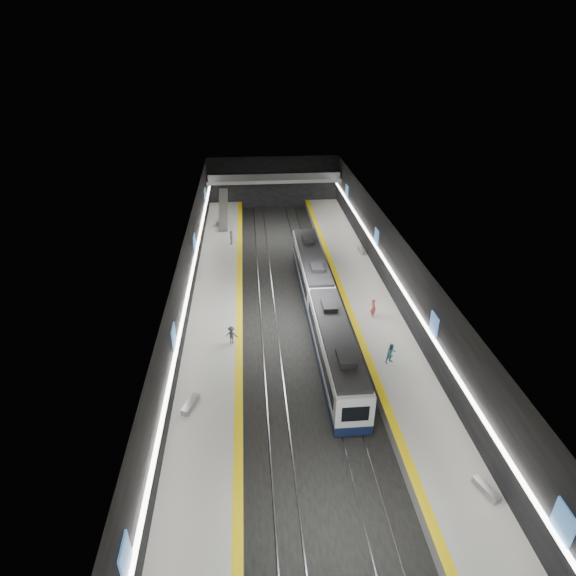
{
  "coord_description": "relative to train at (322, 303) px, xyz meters",
  "views": [
    {
      "loc": [
        -4.01,
        -38.29,
        24.78
      ],
      "look_at": [
        -0.42,
        3.62,
        2.2
      ],
      "focal_mm": 30.0,
      "sensor_mm": 36.0,
      "label": 1
    }
  ],
  "objects": [
    {
      "name": "platform_right",
      "position": [
        5.0,
        -0.35,
        -1.7
      ],
      "size": [
        5.0,
        70.0,
        1.0
      ],
      "primitive_type": "cube",
      "color": "slate",
      "rests_on": "ground"
    },
    {
      "name": "ceiling",
      "position": [
        -2.5,
        -0.35,
        5.8
      ],
      "size": [
        20.0,
        70.0,
        0.04
      ],
      "primitive_type": "cube",
      "rotation": [
        3.14,
        0.0,
        0.0
      ],
      "color": "beige",
      "rests_on": "wall_left"
    },
    {
      "name": "bench_left_far",
      "position": [
        -11.24,
        24.93,
        -0.97
      ],
      "size": [
        0.52,
        1.82,
        0.44
      ],
      "primitive_type": "cube",
      "rotation": [
        0.0,
        0.0,
        0.01
      ],
      "color": "#99999E",
      "rests_on": "platform_left"
    },
    {
      "name": "wall_back",
      "position": [
        -2.5,
        34.65,
        1.8
      ],
      "size": [
        20.0,
        0.04,
        8.0
      ],
      "primitive_type": "cube",
      "color": "black",
      "rests_on": "ground"
    },
    {
      "name": "rails",
      "position": [
        -2.5,
        -0.35,
        -2.14
      ],
      "size": [
        6.52,
        70.0,
        0.12
      ],
      "color": "gray",
      "rests_on": "ground"
    },
    {
      "name": "train",
      "position": [
        0.0,
        0.0,
        0.0
      ],
      "size": [
        2.69,
        30.05,
        3.6
      ],
      "color": "#0E1936",
      "rests_on": "ground"
    },
    {
      "name": "bench_left_near",
      "position": [
        -11.2,
        -11.89,
        -0.95
      ],
      "size": [
        1.21,
        2.07,
        0.49
      ],
      "primitive_type": "cube",
      "rotation": [
        0.0,
        0.0,
        -0.35
      ],
      "color": "#99999E",
      "rests_on": "platform_left"
    },
    {
      "name": "escalator",
      "position": [
        -10.0,
        25.65,
        0.7
      ],
      "size": [
        1.2,
        7.5,
        3.92
      ],
      "primitive_type": "cube",
      "rotation": [
        0.44,
        0.0,
        0.0
      ],
      "color": "#99999E",
      "rests_on": "platform_left"
    },
    {
      "name": "ad_posters",
      "position": [
        -2.5,
        0.65,
        2.3
      ],
      "size": [
        19.94,
        53.5,
        2.2
      ],
      "color": "#3F75BF",
      "rests_on": "wall_left"
    },
    {
      "name": "passenger_right_b",
      "position": [
        4.45,
        -7.96,
        -0.3
      ],
      "size": [
        1.07,
        0.98,
        1.79
      ],
      "primitive_type": "imported",
      "rotation": [
        0.0,
        0.0,
        0.43
      ],
      "color": "#5098AF",
      "rests_on": "platform_right"
    },
    {
      "name": "passenger_right_a",
      "position": [
        4.7,
        -0.88,
        -0.26
      ],
      "size": [
        0.64,
        0.79,
        1.87
      ],
      "primitive_type": "imported",
      "rotation": [
        0.0,
        0.0,
        1.89
      ],
      "color": "#C44E49",
      "rests_on": "platform_right"
    },
    {
      "name": "passenger_left_a",
      "position": [
        -8.81,
        17.81,
        -0.3
      ],
      "size": [
        0.56,
        1.1,
        1.79
      ],
      "primitive_type": "imported",
      "rotation": [
        0.0,
        0.0,
        -1.69
      ],
      "color": "silver",
      "rests_on": "platform_left"
    },
    {
      "name": "mezzanine_bridge",
      "position": [
        -2.5,
        32.58,
        2.84
      ],
      "size": [
        20.0,
        3.0,
        1.5
      ],
      "color": "gray",
      "rests_on": "wall_left"
    },
    {
      "name": "wall_right",
      "position": [
        7.5,
        -0.35,
        1.8
      ],
      "size": [
        0.04,
        70.0,
        8.0
      ],
      "primitive_type": "cube",
      "color": "black",
      "rests_on": "ground"
    },
    {
      "name": "tactile_strip_left",
      "position": [
        -7.8,
        -0.35,
        -1.18
      ],
      "size": [
        0.6,
        70.0,
        0.02
      ],
      "primitive_type": "cube",
      "color": "yellow",
      "rests_on": "platform_left"
    },
    {
      "name": "passenger_left_b",
      "position": [
        -8.39,
        -4.04,
        -0.38
      ],
      "size": [
        1.16,
        0.83,
        1.62
      ],
      "primitive_type": "imported",
      "rotation": [
        0.0,
        0.0,
        2.91
      ],
      "color": "#44464C",
      "rests_on": "platform_left"
    },
    {
      "name": "ground",
      "position": [
        -2.5,
        -0.35,
        -2.2
      ],
      "size": [
        70.0,
        70.0,
        0.0
      ],
      "primitive_type": "plane",
      "color": "black",
      "rests_on": "ground"
    },
    {
      "name": "cove_light_left",
      "position": [
        -12.3,
        -0.35,
        1.6
      ],
      "size": [
        0.25,
        68.6,
        0.12
      ],
      "primitive_type": "cube",
      "color": "white",
      "rests_on": "wall_left"
    },
    {
      "name": "platform_left",
      "position": [
        -10.0,
        -0.35,
        -1.7
      ],
      "size": [
        5.0,
        70.0,
        1.0
      ],
      "primitive_type": "cube",
      "color": "slate",
      "rests_on": "ground"
    },
    {
      "name": "wall_left",
      "position": [
        -12.5,
        -0.35,
        1.8
      ],
      "size": [
        0.04,
        70.0,
        8.0
      ],
      "primitive_type": "cube",
      "color": "black",
      "rests_on": "ground"
    },
    {
      "name": "bench_right_far",
      "position": [
        7.0,
        13.92,
        -0.96
      ],
      "size": [
        0.72,
        1.95,
        0.47
      ],
      "primitive_type": "cube",
      "rotation": [
        0.0,
        0.0,
        0.1
      ],
      "color": "#99999E",
      "rests_on": "platform_right"
    },
    {
      "name": "tile_surface_right",
      "position": [
        5.0,
        -0.35,
        -1.19
      ],
      "size": [
        5.0,
        70.0,
        0.02
      ],
      "primitive_type": "cube",
      "color": "#B1B2AC",
      "rests_on": "platform_right"
    },
    {
      "name": "bench_right_near",
      "position": [
        6.64,
        -20.61,
        -0.97
      ],
      "size": [
        1.09,
        1.92,
        0.45
      ],
      "primitive_type": "cube",
      "rotation": [
        0.0,
        0.0,
        0.33
      ],
      "color": "#99999E",
      "rests_on": "platform_right"
    },
    {
      "name": "cove_light_right",
      "position": [
        7.3,
        -0.35,
        1.6
      ],
      "size": [
        0.25,
        68.6,
        0.12
      ],
      "primitive_type": "cube",
      "color": "white",
      "rests_on": "wall_right"
    },
    {
      "name": "tile_surface_left",
      "position": [
        -10.0,
        -0.35,
        -1.19
      ],
      "size": [
        5.0,
        70.0,
        0.02
      ],
      "primitive_type": "cube",
      "color": "#B1B2AC",
      "rests_on": "platform_left"
    },
    {
      "name": "tactile_strip_right",
      "position": [
        2.8,
        -0.35,
        -1.18
      ],
      "size": [
        0.6,
        70.0,
        0.02
      ],
      "primitive_type": "cube",
      "color": "yellow",
      "rests_on": "platform_right"
    }
  ]
}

